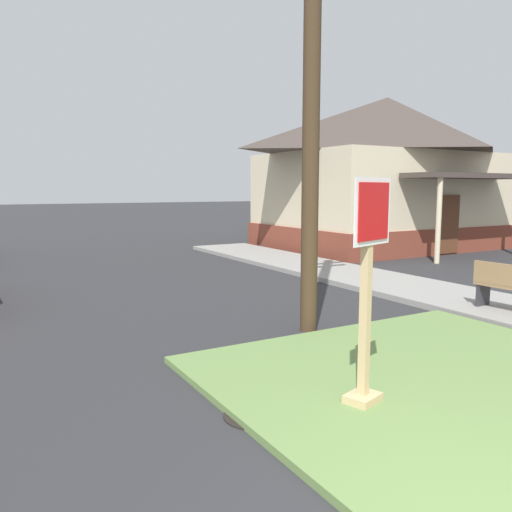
% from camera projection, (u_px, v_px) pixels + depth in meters
% --- Properties ---
extents(grass_corner_patch, '(5.19, 5.97, 0.08)m').
position_uv_depth(grass_corner_patch, '(495.00, 400.00, 5.41)').
color(grass_corner_patch, '#668447').
rests_on(grass_corner_patch, ground).
extents(sidewalk_strip, '(2.20, 19.34, 0.12)m').
position_uv_depth(sidewalk_strip, '(408.00, 288.00, 11.44)').
color(sidewalk_strip, gray).
rests_on(sidewalk_strip, ground).
extents(stop_sign, '(0.63, 0.38, 2.29)m').
position_uv_depth(stop_sign, '(367.00, 298.00, 5.13)').
color(stop_sign, tan).
rests_on(stop_sign, grass_corner_patch).
extents(manhole_cover, '(0.70, 0.70, 0.02)m').
position_uv_depth(manhole_cover, '(258.00, 415.00, 5.14)').
color(manhole_cover, black).
rests_on(manhole_cover, ground).
extents(utility_pole, '(1.52, 0.27, 8.58)m').
position_uv_depth(utility_pole, '(312.00, 38.00, 7.64)').
color(utility_pole, '#42301E').
rests_on(utility_pole, ground).
extents(corner_house, '(9.29, 7.80, 5.74)m').
position_uv_depth(corner_house, '(386.00, 171.00, 19.95)').
color(corner_house, brown).
rests_on(corner_house, ground).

